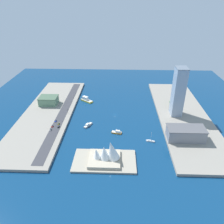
{
  "coord_description": "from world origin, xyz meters",
  "views": [
    {
      "loc": [
        -5.95,
        276.76,
        154.29
      ],
      "look_at": [
        4.12,
        0.0,
        4.8
      ],
      "focal_mm": 34.77,
      "sensor_mm": 36.0,
      "label": 1
    }
  ],
  "objects_px": {
    "tower_tall_glass": "(178,92)",
    "taxi_yellow_cab": "(59,124)",
    "sailboat_small_white": "(150,141)",
    "warehouse_low_gray": "(186,133)",
    "suv_black": "(59,127)",
    "traffic_light_waterfront": "(68,111)",
    "opera_landmark": "(107,154)",
    "hatchback_blue": "(56,121)",
    "yacht_sleek_gray": "(88,125)",
    "terminal_long_green": "(49,100)",
    "ferry_yellow_fast": "(86,100)",
    "sedan_silver": "(51,129)",
    "water_taxi_orange": "(117,132)",
    "pickup_red": "(52,126)"
  },
  "relations": [
    {
      "from": "tower_tall_glass",
      "to": "taxi_yellow_cab",
      "type": "xyz_separation_m",
      "value": [
        160.92,
        34.12,
        -33.45
      ]
    },
    {
      "from": "sailboat_small_white",
      "to": "warehouse_low_gray",
      "type": "distance_m",
      "value": 42.29
    },
    {
      "from": "suv_black",
      "to": "traffic_light_waterfront",
      "type": "bearing_deg",
      "value": -95.62
    },
    {
      "from": "tower_tall_glass",
      "to": "opera_landmark",
      "type": "relative_size",
      "value": 2.08
    },
    {
      "from": "sailboat_small_white",
      "to": "traffic_light_waterfront",
      "type": "relative_size",
      "value": 1.97
    },
    {
      "from": "suv_black",
      "to": "traffic_light_waterfront",
      "type": "distance_m",
      "value": 38.6
    },
    {
      "from": "warehouse_low_gray",
      "to": "hatchback_blue",
      "type": "height_order",
      "value": "warehouse_low_gray"
    },
    {
      "from": "yacht_sleek_gray",
      "to": "terminal_long_green",
      "type": "height_order",
      "value": "terminal_long_green"
    },
    {
      "from": "warehouse_low_gray",
      "to": "traffic_light_waterfront",
      "type": "xyz_separation_m",
      "value": [
        153.33,
        -57.61,
        -3.24
      ]
    },
    {
      "from": "ferry_yellow_fast",
      "to": "yacht_sleek_gray",
      "type": "xyz_separation_m",
      "value": [
        -13.25,
        77.05,
        -1.2
      ]
    },
    {
      "from": "sedan_silver",
      "to": "taxi_yellow_cab",
      "type": "bearing_deg",
      "value": -114.51
    },
    {
      "from": "taxi_yellow_cab",
      "to": "sedan_silver",
      "type": "height_order",
      "value": "taxi_yellow_cab"
    },
    {
      "from": "ferry_yellow_fast",
      "to": "suv_black",
      "type": "bearing_deg",
      "value": 74.77
    },
    {
      "from": "water_taxi_orange",
      "to": "suv_black",
      "type": "relative_size",
      "value": 3.08
    },
    {
      "from": "water_taxi_orange",
      "to": "hatchback_blue",
      "type": "height_order",
      "value": "hatchback_blue"
    },
    {
      "from": "suv_black",
      "to": "opera_landmark",
      "type": "bearing_deg",
      "value": 137.82
    },
    {
      "from": "warehouse_low_gray",
      "to": "yacht_sleek_gray",
      "type": "bearing_deg",
      "value": -13.65
    },
    {
      "from": "tower_tall_glass",
      "to": "opera_landmark",
      "type": "distance_m",
      "value": 140.46
    },
    {
      "from": "traffic_light_waterfront",
      "to": "ferry_yellow_fast",
      "type": "bearing_deg",
      "value": -112.25
    },
    {
      "from": "warehouse_low_gray",
      "to": "sedan_silver",
      "type": "xyz_separation_m",
      "value": [
        165.65,
        -12.78,
        -6.68
      ]
    },
    {
      "from": "hatchback_blue",
      "to": "taxi_yellow_cab",
      "type": "bearing_deg",
      "value": 130.0
    },
    {
      "from": "tower_tall_glass",
      "to": "hatchback_blue",
      "type": "xyz_separation_m",
      "value": [
        166.65,
        27.29,
        -33.45
      ]
    },
    {
      "from": "ferry_yellow_fast",
      "to": "hatchback_blue",
      "type": "distance_m",
      "value": 78.83
    },
    {
      "from": "suv_black",
      "to": "pickup_red",
      "type": "height_order",
      "value": "pickup_red"
    },
    {
      "from": "yacht_sleek_gray",
      "to": "warehouse_low_gray",
      "type": "distance_m",
      "value": 124.02
    },
    {
      "from": "warehouse_low_gray",
      "to": "traffic_light_waterfront",
      "type": "bearing_deg",
      "value": -20.59
    },
    {
      "from": "warehouse_low_gray",
      "to": "suv_black",
      "type": "xyz_separation_m",
      "value": [
        157.09,
        -19.34,
        -6.69
      ]
    },
    {
      "from": "warehouse_low_gray",
      "to": "opera_landmark",
      "type": "distance_m",
      "value": 99.74
    },
    {
      "from": "pickup_red",
      "to": "tower_tall_glass",
      "type": "bearing_deg",
      "value": -166.28
    },
    {
      "from": "ferry_yellow_fast",
      "to": "taxi_yellow_cab",
      "type": "relative_size",
      "value": 5.0
    },
    {
      "from": "sailboat_small_white",
      "to": "terminal_long_green",
      "type": "bearing_deg",
      "value": -31.24
    },
    {
      "from": "hatchback_blue",
      "to": "pickup_red",
      "type": "xyz_separation_m",
      "value": [
        0.78,
        13.58,
        0.03
      ]
    },
    {
      "from": "tower_tall_glass",
      "to": "sedan_silver",
      "type": "height_order",
      "value": "tower_tall_glass"
    },
    {
      "from": "warehouse_low_gray",
      "to": "traffic_light_waterfront",
      "type": "relative_size",
      "value": 6.84
    },
    {
      "from": "yacht_sleek_gray",
      "to": "suv_black",
      "type": "relative_size",
      "value": 3.36
    },
    {
      "from": "yacht_sleek_gray",
      "to": "pickup_red",
      "type": "relative_size",
      "value": 3.39
    },
    {
      "from": "sailboat_small_white",
      "to": "traffic_light_waterfront",
      "type": "distance_m",
      "value": 127.89
    },
    {
      "from": "water_taxi_orange",
      "to": "sailboat_small_white",
      "type": "xyz_separation_m",
      "value": [
        -40.37,
        16.56,
        -0.56
      ]
    },
    {
      "from": "tower_tall_glass",
      "to": "sedan_silver",
      "type": "bearing_deg",
      "value": 16.14
    },
    {
      "from": "yacht_sleek_gray",
      "to": "suv_black",
      "type": "bearing_deg",
      "value": 14.94
    },
    {
      "from": "taxi_yellow_cab",
      "to": "suv_black",
      "type": "xyz_separation_m",
      "value": [
        -2.02,
        7.78,
        -0.03
      ]
    },
    {
      "from": "sailboat_small_white",
      "to": "opera_landmark",
      "type": "bearing_deg",
      "value": 36.51
    },
    {
      "from": "water_taxi_orange",
      "to": "warehouse_low_gray",
      "type": "bearing_deg",
      "value": 170.67
    },
    {
      "from": "warehouse_low_gray",
      "to": "opera_landmark",
      "type": "height_order",
      "value": "opera_landmark"
    },
    {
      "from": "water_taxi_orange",
      "to": "suv_black",
      "type": "xyz_separation_m",
      "value": [
        75.72,
        -5.98,
        2.58
      ]
    },
    {
      "from": "pickup_red",
      "to": "traffic_light_waterfront",
      "type": "bearing_deg",
      "value": -108.26
    },
    {
      "from": "terminal_long_green",
      "to": "taxi_yellow_cab",
      "type": "xyz_separation_m",
      "value": [
        -30.37,
        59.74,
        -5.31
      ]
    },
    {
      "from": "ferry_yellow_fast",
      "to": "suv_black",
      "type": "distance_m",
      "value": 90.07
    },
    {
      "from": "sailboat_small_white",
      "to": "warehouse_low_gray",
      "type": "relative_size",
      "value": 0.29
    },
    {
      "from": "sailboat_small_white",
      "to": "suv_black",
      "type": "height_order",
      "value": "sailboat_small_white"
    }
  ]
}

